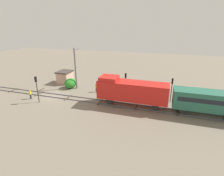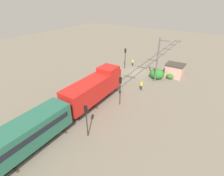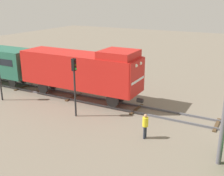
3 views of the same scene
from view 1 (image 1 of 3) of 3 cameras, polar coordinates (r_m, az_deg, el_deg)
ground_plane at (r=34.57m, az=-18.64°, el=-2.41°), size 113.03×113.03×0.00m
railway_track at (r=34.54m, az=-18.66°, el=-2.30°), size 2.40×75.35×0.16m
locomotive at (r=27.84m, az=6.27°, el=-0.74°), size 2.90×11.60×4.60m
traffic_signal_near at (r=31.53m, az=-23.43°, el=0.95°), size 0.32×0.34×4.59m
traffic_signal_mid at (r=31.19m, az=4.45°, el=2.34°), size 0.32×0.34×4.53m
traffic_signal_far at (r=30.79m, az=18.97°, el=0.68°), size 0.32×0.34×4.25m
worker_near_track at (r=34.33m, az=-25.16°, el=-1.68°), size 0.38×0.38×1.70m
worker_by_signal at (r=34.35m, az=-5.20°, el=0.25°), size 0.38×0.38×1.70m
catenary_mast at (r=36.10m, az=-11.83°, el=6.53°), size 1.94×0.28×8.30m
relay_hut at (r=40.99m, az=-15.09°, el=3.53°), size 3.50×2.90×2.74m
bush_near at (r=40.17m, az=-13.40°, el=2.02°), size 1.40×1.14×1.02m
bush_mid at (r=37.46m, az=-13.43°, el=1.53°), size 2.82×2.31×2.05m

